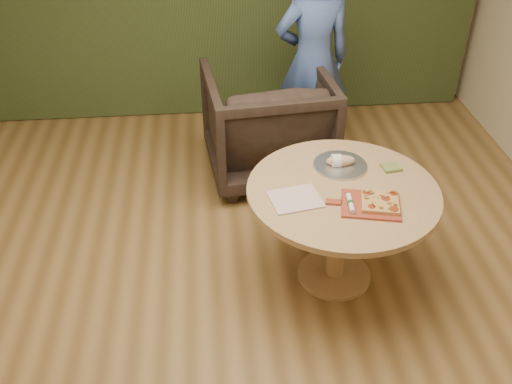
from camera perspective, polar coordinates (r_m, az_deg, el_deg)
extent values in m
cube|color=olive|center=(3.81, 0.20, -12.13)|extent=(5.00, 6.00, 0.02)
cylinder|color=tan|center=(4.07, 7.80, -8.13)|extent=(0.51, 0.51, 0.03)
cylinder|color=tan|center=(3.85, 8.20, -4.47)|extent=(0.12, 0.12, 0.68)
cylinder|color=tan|center=(3.62, 8.69, 0.08)|extent=(1.22, 1.22, 0.04)
cube|color=#9C3B27|center=(3.49, 11.40, -1.28)|extent=(0.40, 0.35, 0.01)
cube|color=#9C3B27|center=(3.47, 7.79, -1.01)|extent=(0.11, 0.07, 0.01)
cube|color=tan|center=(3.49, 12.30, -0.98)|extent=(0.26, 0.26, 0.02)
cylinder|color=maroon|center=(3.51, 12.83, -0.59)|extent=(0.06, 0.06, 0.00)
cylinder|color=maroon|center=(3.56, 13.62, -0.11)|extent=(0.05, 0.05, 0.00)
cylinder|color=maroon|center=(3.42, 11.50, -1.41)|extent=(0.04, 0.04, 0.00)
cylinder|color=maroon|center=(3.43, 13.63, -1.64)|extent=(0.05, 0.05, 0.00)
cylinder|color=maroon|center=(3.53, 11.01, -0.03)|extent=(0.05, 0.05, 0.00)
cube|color=#B88745|center=(3.46, 13.75, -1.19)|extent=(0.02, 0.02, 0.01)
cube|color=#B88745|center=(3.49, 10.93, -0.39)|extent=(0.02, 0.02, 0.01)
cube|color=#B88745|center=(3.51, 12.81, -0.47)|extent=(0.02, 0.02, 0.01)
cube|color=#B88745|center=(3.53, 11.00, 0.07)|extent=(0.02, 0.02, 0.01)
cube|color=#B88745|center=(3.42, 12.41, -1.49)|extent=(0.02, 0.02, 0.01)
cube|color=#B88745|center=(3.53, 11.48, -0.03)|extent=(0.02, 0.02, 0.01)
cube|color=#B88745|center=(3.48, 11.00, -0.52)|extent=(0.03, 0.03, 0.01)
cube|color=#B88745|center=(3.54, 11.36, 0.05)|extent=(0.02, 0.02, 0.01)
cube|color=#B88745|center=(3.47, 13.18, -1.05)|extent=(0.03, 0.03, 0.01)
cube|color=#3E7322|center=(3.50, 11.73, -0.48)|extent=(0.01, 0.01, 0.00)
cube|color=#3E7322|center=(3.46, 11.59, -1.04)|extent=(0.01, 0.01, 0.00)
cube|color=#3E7322|center=(3.42, 13.10, -1.66)|extent=(0.01, 0.01, 0.00)
cube|color=#3E7322|center=(3.56, 13.16, -0.12)|extent=(0.01, 0.01, 0.00)
cube|color=#3E7322|center=(3.50, 12.09, -0.56)|extent=(0.01, 0.01, 0.00)
cube|color=#3E7322|center=(3.52, 12.55, -0.43)|extent=(0.01, 0.01, 0.00)
cube|color=#3E7322|center=(3.42, 11.75, -1.46)|extent=(0.01, 0.01, 0.00)
cube|color=#3E7322|center=(3.50, 12.68, -0.64)|extent=(0.01, 0.01, 0.00)
cube|color=#8C3C60|center=(3.43, 11.70, -1.35)|extent=(0.01, 0.03, 0.00)
cube|color=#8C3C60|center=(3.56, 13.13, -0.08)|extent=(0.03, 0.01, 0.00)
cube|color=#8C3C60|center=(3.53, 12.42, -0.33)|extent=(0.03, 0.01, 0.00)
cube|color=#8C3C60|center=(3.53, 11.56, -0.20)|extent=(0.03, 0.02, 0.00)
cube|color=#8C3C60|center=(3.56, 13.58, -0.11)|extent=(0.03, 0.02, 0.00)
cube|color=#8C3C60|center=(3.54, 11.06, 0.04)|extent=(0.03, 0.01, 0.00)
cylinder|color=silver|center=(3.44, 9.44, -1.09)|extent=(0.04, 0.17, 0.03)
cylinder|color=#194C26|center=(3.44, 9.44, -1.09)|extent=(0.04, 0.03, 0.03)
cube|color=silver|center=(3.52, 9.20, -0.17)|extent=(0.02, 0.04, 0.00)
cube|color=white|center=(3.48, 3.95, -0.71)|extent=(0.34, 0.30, 0.01)
cylinder|color=silver|center=(3.82, 8.41, 2.62)|extent=(0.35, 0.35, 0.01)
cylinder|color=silver|center=(3.82, 8.41, 2.68)|extent=(0.36, 0.36, 0.02)
ellipsoid|color=tan|center=(3.80, 8.46, 3.12)|extent=(0.19, 0.08, 0.07)
cylinder|color=silver|center=(3.79, 8.02, 3.10)|extent=(0.06, 0.09, 0.09)
cube|color=#54632C|center=(3.86, 13.38, 2.41)|extent=(0.13, 0.12, 0.02)
imported|color=black|center=(4.85, 1.17, 7.35)|extent=(1.10, 1.04, 1.03)
imported|color=#3E5796|center=(4.98, 5.67, 12.91)|extent=(0.70, 0.50, 1.80)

